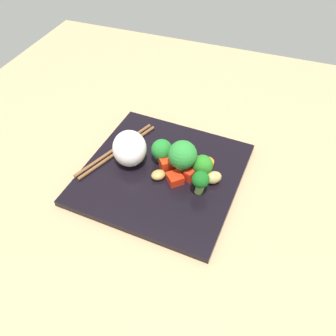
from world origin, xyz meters
The scene contains 18 objects.
ground_plane centered at (0.00, 0.00, -1.00)cm, with size 110.00×110.00×2.00cm, color tan.
square_plate centered at (0.00, 0.00, 0.61)cm, with size 28.51×28.51×1.21cm, color black.
rice_mound centered at (0.54, 6.68, 4.51)cm, with size 7.27×6.41×6.59cm, color white.
broccoli_floret_0 centered at (2.76, 1.06, 3.95)cm, with size 4.05×4.05×4.93cm.
broccoli_floret_1 centered at (-2.59, -8.16, 4.33)cm, with size 3.10×3.10×5.09cm.
broccoli_floret_2 centered at (1.73, -7.31, 3.74)cm, with size 3.78×3.78×4.49cm.
broccoli_floret_3 centered at (0.98, -3.64, 5.63)cm, with size 5.26×5.26×7.34cm.
carrot_slice_0 centered at (2.93, -3.06, 1.48)cm, with size 2.74×2.74×0.54cm, color orange.
carrot_slice_1 centered at (6.61, -2.42, 1.50)cm, with size 2.24×2.24×0.57cm, color orange.
carrot_slice_2 centered at (4.82, -7.42, 1.58)cm, with size 2.72×2.72×0.74cm, color orange.
carrot_slice_3 centered at (4.62, -1.40, 1.44)cm, with size 2.74×2.74×0.46cm, color orange.
pepper_chunk_0 centered at (-1.62, -3.18, 2.06)cm, with size 2.60×2.72×1.70cm, color red.
pepper_chunk_1 centered at (1.19, -0.80, 2.41)cm, with size 3.01×2.25×2.39cm, color red.
pepper_chunk_2 centered at (0.14, -5.48, 2.29)cm, with size 2.10×1.56×2.16cm, color red.
pepper_chunk_3 centered at (2.85, -5.37, 2.07)cm, with size 3.19×3.14×1.72cm, color red.
chicken_piece_0 centered at (0.74, -9.77, 2.35)cm, with size 3.05×2.31×2.27cm, color tan.
chicken_piece_1 centered at (-1.81, -0.45, 2.00)cm, with size 2.75×2.26×1.58cm, color #B38E48.
chopstick_pair centered at (2.01, 10.42, 1.55)cm, with size 19.32×8.98×0.67cm.
Camera 1 is at (-43.25, -17.17, 49.57)cm, focal length 38.01 mm.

